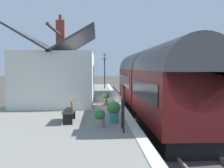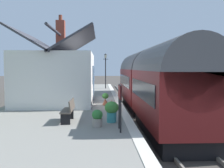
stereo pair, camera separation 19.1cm
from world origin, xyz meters
The scene contains 14 objects.
ground_plane centered at (0.00, 0.00, 0.00)m, with size 160.00×160.00×0.00m, color #423D38.
platform centered at (0.00, 4.34, 0.49)m, with size 32.00×6.68×0.99m, color gray.
platform_edge_coping centered at (0.00, 1.18, 1.00)m, with size 32.00×0.36×0.02m, color beige.
rail_near centered at (0.00, -1.62, 0.07)m, with size 52.00×0.08×0.14m, color gray.
rail_far centered at (0.00, -0.18, 0.07)m, with size 52.00×0.08×0.14m, color gray.
train centered at (-1.33, -0.90, 2.21)m, with size 16.39×2.73×4.32m.
station_building centered at (-1.41, 4.91, 2.61)m, with size 6.67×4.54×5.58m.
bench_near_building centered at (-7.27, 3.56, 1.47)m, with size 1.40×0.45×0.88m.
bench_by_lamp centered at (4.08, 3.49, 1.47)m, with size 1.41×0.46×0.88m.
planter_by_door centered at (-8.22, 2.43, 1.32)m, with size 0.39×0.39×0.65m.
planter_edge_near centered at (-2.72, 2.03, 1.34)m, with size 0.37×0.37×0.69m.
planter_bench_right centered at (-7.45, 1.87, 1.47)m, with size 0.55×0.55×0.88m.
lamp_post_platform centered at (9.23, 1.77, 3.50)m, with size 0.32×0.50×3.58m.
station_sign_board centered at (-8.84, 1.65, 2.18)m, with size 0.96×0.06×1.57m.
Camera 1 is at (-17.65, 2.51, 3.14)m, focal length 42.14 mm.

